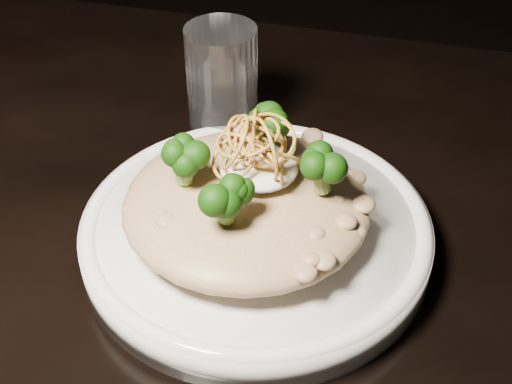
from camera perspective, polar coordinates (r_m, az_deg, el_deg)
table at (r=0.59m, az=3.38°, el=-12.88°), size 1.10×0.80×0.75m
plate at (r=0.54m, az=0.00°, el=-3.41°), size 0.26×0.26×0.03m
risotto at (r=0.51m, az=-0.79°, el=-0.95°), size 0.18×0.18×0.04m
broccoli at (r=0.49m, az=0.04°, el=2.79°), size 0.12×0.12×0.04m
cheese at (r=0.50m, az=0.24°, el=2.01°), size 0.06×0.06×0.02m
shallots at (r=0.49m, az=-0.10°, el=4.30°), size 0.05×0.05×0.03m
drinking_glass at (r=0.63m, az=-2.71°, el=8.46°), size 0.08×0.08×0.11m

